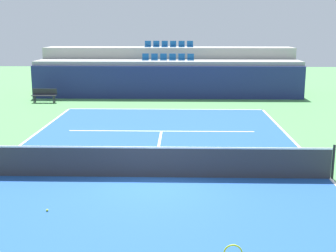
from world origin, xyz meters
The scene contains 14 objects.
ground_plane centered at (0.00, 0.00, 0.00)m, with size 80.00×80.00×0.00m, color #4C8C4C.
court_surface centered at (0.00, 0.00, 0.01)m, with size 11.00×24.00×0.01m, color #1E4C99.
baseline_far centered at (0.00, 11.95, 0.01)m, with size 11.00×0.10×0.00m, color white.
sideline_right centered at (5.45, 0.00, 0.01)m, with size 0.10×24.00×0.00m, color white.
service_line_far centered at (0.00, 6.40, 0.01)m, with size 8.26×0.10×0.00m, color white.
centre_service_line centered at (0.00, 3.20, 0.01)m, with size 0.10×6.40×0.00m, color white.
back_wall centered at (0.00, 15.87, 1.05)m, with size 17.50×0.30×2.11m, color navy.
stands_tier_lower centered at (0.00, 17.22, 1.18)m, with size 17.50×2.40×2.37m, color #9E9E99.
stands_tier_upper centered at (0.00, 19.62, 1.57)m, with size 17.50×2.40×3.13m, color #9E9E99.
seating_row_lower centered at (0.00, 17.32, 2.49)m, with size 3.46×0.44×0.44m.
seating_row_upper centered at (0.00, 19.72, 3.26)m, with size 3.46×0.44×0.44m.
tennis_net centered at (0.00, 0.00, 0.51)m, with size 11.08×0.08×1.07m.
player_bench centered at (-7.49, 14.14, 0.51)m, with size 1.50×0.40×0.85m.
tennis_ball_0 centered at (-2.51, -2.78, 0.04)m, with size 0.07×0.07×0.07m, color #CCE033.
Camera 1 is at (0.83, -13.58, 4.58)m, focal length 49.25 mm.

